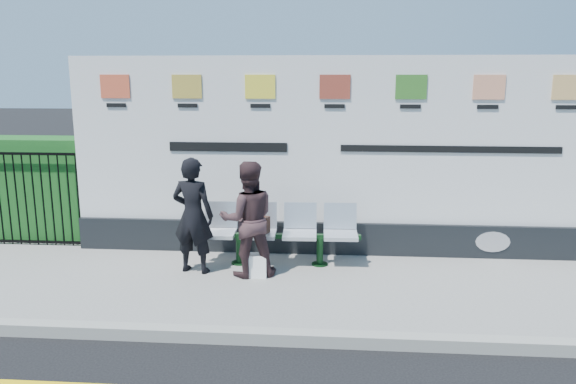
% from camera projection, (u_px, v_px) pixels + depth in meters
% --- Properties ---
extents(pavement, '(14.00, 3.00, 0.12)m').
position_uv_depth(pavement, '(295.00, 287.00, 7.53)').
color(pavement, gray).
rests_on(pavement, ground).
extents(kerb, '(14.00, 0.18, 0.14)m').
position_uv_depth(kerb, '(285.00, 337.00, 6.06)').
color(kerb, gray).
rests_on(kerb, ground).
extents(billboard, '(8.00, 0.30, 3.00)m').
position_uv_depth(billboard, '(333.00, 170.00, 8.52)').
color(billboard, black).
rests_on(billboard, pavement).
extents(hedge, '(2.35, 0.70, 1.70)m').
position_uv_depth(hedge, '(31.00, 188.00, 9.44)').
color(hedge, '#19541C').
rests_on(hedge, pavement).
extents(railing, '(2.05, 0.06, 1.54)m').
position_uv_depth(railing, '(17.00, 198.00, 9.02)').
color(railing, black).
rests_on(railing, pavement).
extents(bench, '(2.27, 0.64, 0.48)m').
position_uv_depth(bench, '(279.00, 248.00, 8.18)').
color(bench, silver).
rests_on(bench, pavement).
extents(woman_left, '(0.66, 0.50, 1.63)m').
position_uv_depth(woman_left, '(193.00, 215.00, 7.77)').
color(woman_left, black).
rests_on(woman_left, pavement).
extents(woman_right, '(0.91, 0.79, 1.60)m').
position_uv_depth(woman_right, '(248.00, 219.00, 7.64)').
color(woman_right, '#3A2628').
rests_on(woman_right, pavement).
extents(handbag_brown, '(0.33, 0.21, 0.24)m').
position_uv_depth(handbag_brown, '(259.00, 224.00, 8.12)').
color(handbag_brown, black).
rests_on(handbag_brown, bench).
extents(carrier_bag_white, '(0.31, 0.19, 0.31)m').
position_uv_depth(carrier_bag_white, '(256.00, 265.00, 7.71)').
color(carrier_bag_white, white).
rests_on(carrier_bag_white, pavement).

